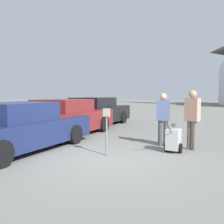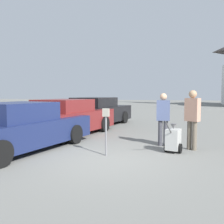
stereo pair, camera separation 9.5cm
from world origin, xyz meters
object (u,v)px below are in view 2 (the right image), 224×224
at_px(parked_car_navy, 20,129).
at_px(person_supervisor, 192,116).
at_px(equipment_cart, 173,139).
at_px(parked_car_maroon, 66,119).
at_px(parked_car_black, 96,112).
at_px(person_worker, 163,116).
at_px(parking_meter, 106,123).

distance_m(parked_car_navy, person_supervisor, 5.18).
bearing_deg(person_supervisor, equipment_cart, 75.06).
distance_m(parked_car_maroon, person_supervisor, 5.03).
bearing_deg(parked_car_maroon, parked_car_black, 97.65).
distance_m(parked_car_black, equipment_cart, 6.62).
bearing_deg(person_worker, equipment_cart, 110.54).
bearing_deg(parked_car_navy, person_supervisor, 26.75).
height_order(parked_car_maroon, parking_meter, parked_car_maroon).
xyz_separation_m(parked_car_black, equipment_cart, (4.37, -4.96, -0.32)).
xyz_separation_m(parked_car_maroon, parking_meter, (2.64, -2.63, 0.22)).
relative_size(parked_car_black, parking_meter, 4.21).
height_order(person_supervisor, equipment_cart, person_supervisor).
xyz_separation_m(parking_meter, equipment_cart, (1.73, 0.94, -0.52)).
distance_m(person_worker, equipment_cart, 1.09).
relative_size(parked_car_navy, person_worker, 2.99).
bearing_deg(equipment_cart, parking_meter, -139.52).
bearing_deg(person_supervisor, parked_car_maroon, 15.83).
distance_m(parking_meter, person_supervisor, 2.68).
height_order(parked_car_black, parking_meter, parked_car_black).
bearing_deg(parked_car_black, person_worker, -38.39).
bearing_deg(parked_car_black, parked_car_maroon, -82.35).
relative_size(parked_car_black, equipment_cart, 5.45).
distance_m(parking_meter, equipment_cart, 2.04).
relative_size(parked_car_maroon, person_supervisor, 2.82).
height_order(parked_car_navy, person_worker, person_worker).
bearing_deg(person_worker, parked_car_maroon, -16.78).
relative_size(parked_car_navy, person_supervisor, 2.84).
bearing_deg(parking_meter, parked_car_navy, -175.22).
bearing_deg(parked_car_black, equipment_cart, -40.94).
bearing_deg(parked_car_navy, equipment_cart, 22.55).
bearing_deg(parking_meter, person_supervisor, 33.25).
xyz_separation_m(parked_car_black, person_worker, (3.98, -4.13, 0.28)).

